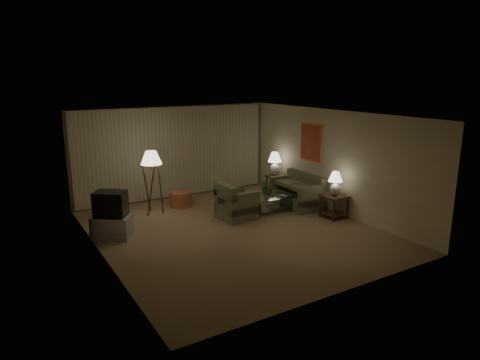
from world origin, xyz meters
The scene contains 16 objects.
ground centered at (0.00, 0.00, 0.00)m, with size 7.00×7.00×0.00m, color #8B714C.
room_shell centered at (0.02, 1.51, 1.75)m, with size 6.04×7.02×2.72m.
sofa centered at (2.50, 0.80, 0.35)m, with size 1.66×0.93×0.71m.
armchair centered at (0.52, 0.73, 0.37)m, with size 0.95×0.91×0.73m.
side_table_near centered at (2.65, -0.55, 0.42)m, with size 0.58×0.58×0.60m.
side_table_far centered at (2.65, 2.05, 0.39)m, with size 0.46×0.39×0.60m.
table_lamp_near centered at (2.65, -0.55, 0.96)m, with size 0.36×0.36×0.61m.
table_lamp_far centered at (2.65, 2.05, 1.02)m, with size 0.41×0.41×0.71m.
coffee_table centered at (1.58, 0.70, 0.28)m, with size 1.16×0.63×0.41m.
tv_cabinet centered at (-2.55, 1.02, 0.25)m, with size 0.98×0.91×0.50m, color #A8A7AA.
crt_tv centered at (-2.55, 1.02, 0.78)m, with size 0.81×0.77×0.57m, color black.
floor_lamp centered at (-1.16, 2.17, 0.88)m, with size 0.54×0.54×1.67m.
ottoman centered at (-0.27, 2.42, 0.21)m, with size 0.62×0.62×0.41m, color #AD603A.
vase centered at (1.43, 0.70, 0.49)m, with size 0.14×0.14×0.14m, color silver.
flowers centered at (1.43, 0.70, 0.77)m, with size 0.38×0.33×0.43m, color #386D30.
book centered at (1.83, 0.60, 0.42)m, with size 0.15×0.21×0.02m, color olive.
Camera 1 is at (-4.78, -8.21, 3.54)m, focal length 32.00 mm.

